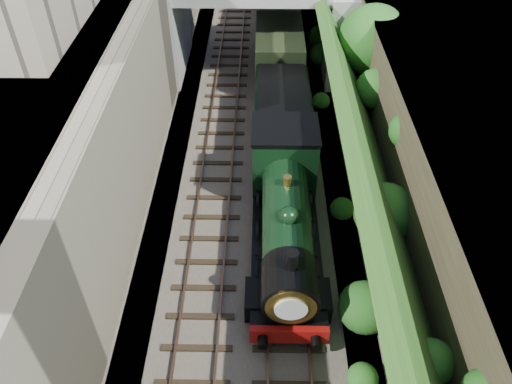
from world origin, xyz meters
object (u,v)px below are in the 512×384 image
road_bridge (275,9)px  locomotive (286,214)px  tree (374,42)px  tender (281,118)px

road_bridge → locomotive: 15.78m
road_bridge → tree: 7.61m
road_bridge → tree: bearing=-49.1°
locomotive → tender: bearing=90.0°
tender → road_bridge: bearing=91.8°
locomotive → tender: size_ratio=1.70×
road_bridge → tree: road_bridge is taller
road_bridge → tender: road_bridge is taller
locomotive → tender: (-0.00, 7.36, -0.27)m
road_bridge → locomotive: size_ratio=1.56×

